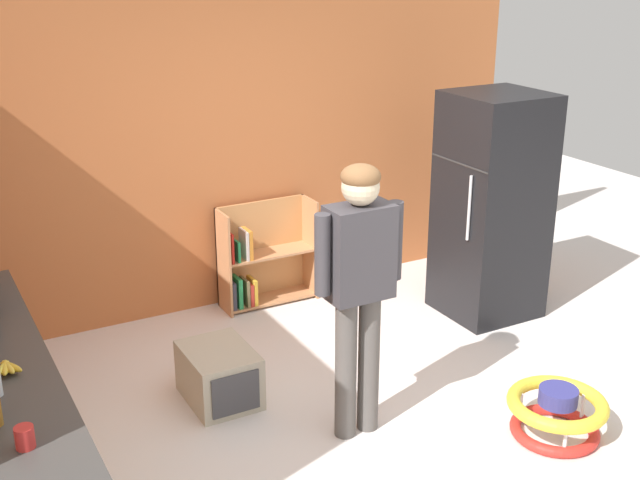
% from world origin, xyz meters
% --- Properties ---
extents(ground_plane, '(12.00, 12.00, 0.00)m').
position_xyz_m(ground_plane, '(0.00, 0.00, 0.00)').
color(ground_plane, silver).
rests_on(ground_plane, ground).
extents(back_wall, '(5.20, 0.06, 2.70)m').
position_xyz_m(back_wall, '(0.00, 2.33, 1.35)').
color(back_wall, '#C46B3A').
rests_on(back_wall, ground).
extents(refrigerator, '(0.73, 0.68, 1.78)m').
position_xyz_m(refrigerator, '(1.66, 1.12, 0.89)').
color(refrigerator, black).
rests_on(refrigerator, ground).
extents(bookshelf, '(0.80, 0.28, 0.85)m').
position_xyz_m(bookshelf, '(0.12, 2.15, 0.36)').
color(bookshelf, tan).
rests_on(bookshelf, ground).
extents(standing_person, '(0.57, 0.23, 1.69)m').
position_xyz_m(standing_person, '(-0.17, 0.12, 1.03)').
color(standing_person, '#57524E').
rests_on(standing_person, ground).
extents(baby_walker, '(0.60, 0.60, 0.32)m').
position_xyz_m(baby_walker, '(0.87, -0.50, 0.16)').
color(baby_walker, red).
rests_on(baby_walker, ground).
extents(pet_carrier, '(0.42, 0.55, 0.36)m').
position_xyz_m(pet_carrier, '(-0.77, 0.87, 0.18)').
color(pet_carrier, '#BDB49E').
rests_on(pet_carrier, ground).
extents(banana_bunch, '(0.15, 0.16, 0.04)m').
position_xyz_m(banana_bunch, '(-2.10, 0.17, 0.93)').
color(banana_bunch, yellow).
rests_on(banana_bunch, kitchen_counter).
extents(red_cup, '(0.08, 0.08, 0.09)m').
position_xyz_m(red_cup, '(-2.13, -0.50, 0.95)').
color(red_cup, red).
rests_on(red_cup, kitchen_counter).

